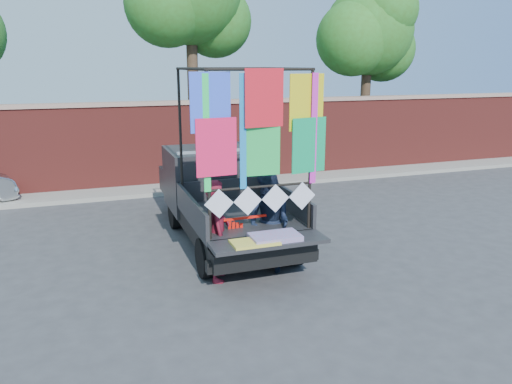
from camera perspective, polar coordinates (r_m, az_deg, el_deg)
name	(u,v)px	position (r m, az deg, el deg)	size (l,w,h in m)	color
ground	(240,268)	(9.37, -1.82, -8.66)	(90.00, 90.00, 0.00)	#38383A
brick_wall	(171,143)	(15.63, -9.67, 5.54)	(30.00, 0.45, 2.61)	maroon
curb	(177,188)	(15.19, -9.02, 0.45)	(30.00, 1.20, 0.12)	gray
tree_right	(370,34)	(19.25, 12.93, 17.24)	(4.20, 3.30, 6.62)	#38281C
pickup_truck	(218,193)	(11.05, -4.40, -0.13)	(2.29, 5.74, 3.62)	black
woman	(217,230)	(8.62, -4.47, -4.41)	(0.65, 0.43, 1.79)	maroon
man	(269,223)	(8.98, 1.50, -3.58)	(0.88, 0.68, 1.80)	black
streamer_bundle	(239,228)	(8.75, -1.99, -4.15)	(0.86, 0.08, 0.60)	red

